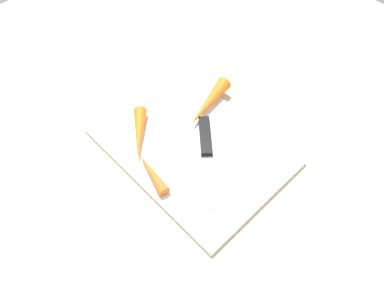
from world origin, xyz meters
The scene contains 6 objects.
ground_plane centered at (0.00, 0.00, 0.00)m, with size 1.40×1.40×0.00m, color #C6B793.
cutting_board centered at (0.00, 0.00, 0.01)m, with size 0.36×0.26×0.01m, color white.
knife centered at (0.02, 0.02, 0.02)m, with size 0.16×0.15×0.01m.
carrot_medium centered at (-0.08, -0.06, 0.03)m, with size 0.03×0.03×0.12m, color orange.
carrot_longest centered at (-0.04, 0.09, 0.03)m, with size 0.03×0.03×0.14m, color orange.
carrot_shortest centered at (0.00, -0.10, 0.02)m, with size 0.02×0.02×0.10m, color orange.
Camera 1 is at (0.31, -0.30, 0.62)m, focal length 35.47 mm.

